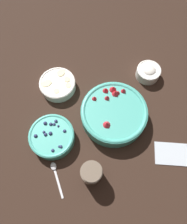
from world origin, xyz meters
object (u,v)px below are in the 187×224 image
object	(u,v)px
bowl_strawberries	(114,113)
bowl_cream	(148,72)
bowl_blueberries	(52,137)
jar_chocolate	(92,173)
bowl_bananas	(58,84)

from	to	relation	value
bowl_strawberries	bowl_cream	bearing A→B (deg)	46.70
bowl_strawberries	bowl_blueberries	distance (m)	0.26
bowl_strawberries	jar_chocolate	xyz separation A→B (m)	(-0.11, -0.23, 0.01)
bowl_cream	bowl_blueberries	bearing A→B (deg)	-148.41
bowl_strawberries	bowl_blueberries	xyz separation A→B (m)	(-0.25, -0.08, -0.01)
bowl_blueberries	bowl_cream	distance (m)	0.51
bowl_bananas	jar_chocolate	size ratio (longest dim) A/B	1.52
bowl_bananas	jar_chocolate	world-z (taller)	jar_chocolate
bowl_bananas	bowl_cream	xyz separation A→B (m)	(0.41, 0.03, 0.00)
bowl_strawberries	bowl_bananas	bearing A→B (deg)	144.47
bowl_strawberries	bowl_bananas	distance (m)	0.28
bowl_strawberries	bowl_bananas	size ratio (longest dim) A/B	1.72
bowl_bananas	bowl_strawberries	bearing A→B (deg)	-35.53
bowl_bananas	bowl_cream	bearing A→B (deg)	4.03
bowl_blueberries	bowl_cream	size ratio (longest dim) A/B	1.67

